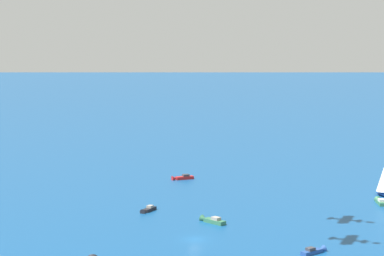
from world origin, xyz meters
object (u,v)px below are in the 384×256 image
Objects in this scene: motorboat_trailing at (148,210)px; motorboat_ahead at (182,178)px; motorboat_outer_ring_b at (380,201)px; motorboat_mid_cluster at (315,251)px; motorboat_inshore at (212,220)px.

motorboat_ahead reaches higher than motorboat_trailing.
motorboat_trailing is at bearing 138.39° from motorboat_outer_ring_b.
motorboat_trailing is 45.67m from motorboat_mid_cluster.
motorboat_outer_ring_b is (40.06, -19.34, -0.02)m from motorboat_inshore.
motorboat_ahead is at bearing 97.11° from motorboat_outer_ring_b.
motorboat_ahead is 1.11× the size of motorboat_mid_cluster.
motorboat_trailing is 0.87× the size of motorboat_ahead.
motorboat_inshore is 17.41m from motorboat_trailing.
motorboat_mid_cluster is at bearing -169.14° from motorboat_outer_ring_b.
motorboat_trailing is at bearing 94.17° from motorboat_inshore.
motorboat_ahead is 1.08× the size of motorboat_outer_ring_b.
motorboat_mid_cluster is (-4.35, -45.46, 0.01)m from motorboat_trailing.
motorboat_trailing is 0.94× the size of motorboat_outer_ring_b.
motorboat_trailing is at bearing -150.56° from motorboat_ahead.
motorboat_mid_cluster is at bearing -95.46° from motorboat_trailing.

